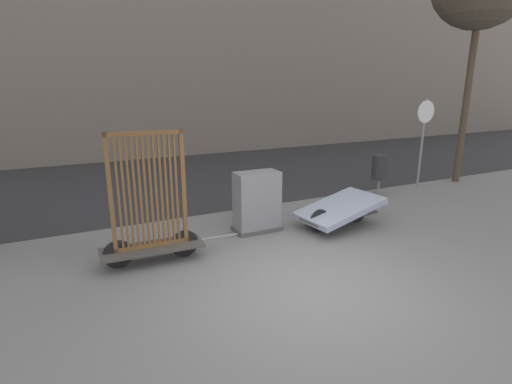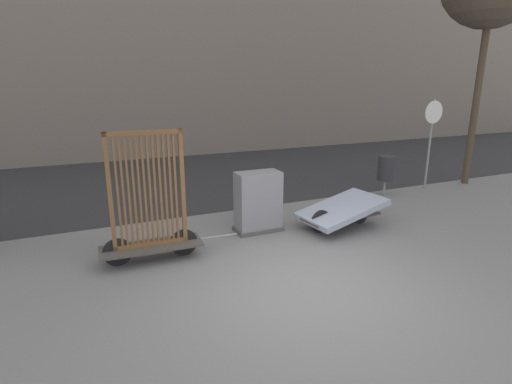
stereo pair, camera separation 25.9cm
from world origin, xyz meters
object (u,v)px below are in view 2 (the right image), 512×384
object	(u,v)px
bike_cart_with_bedframe	(150,216)
bike_cart_with_mattress	(342,210)
trash_bin	(386,168)
utility_cabinet	(258,204)
sign_post	(431,130)

from	to	relation	value
bike_cart_with_bedframe	bike_cart_with_mattress	bearing A→B (deg)	1.78
bike_cart_with_bedframe	trash_bin	distance (m)	6.81
bike_cart_with_bedframe	trash_bin	size ratio (longest dim) A/B	2.26
bike_cart_with_bedframe	trash_bin	xyz separation A→B (m)	(6.59, 1.70, -0.08)
utility_cabinet	trash_bin	world-z (taller)	utility_cabinet
utility_cabinet	trash_bin	distance (m)	4.47
trash_bin	sign_post	xyz separation A→B (m)	(1.50, -0.01, 0.97)
bike_cart_with_bedframe	bike_cart_with_mattress	world-z (taller)	bike_cart_with_bedframe
sign_post	bike_cart_with_mattress	bearing A→B (deg)	-157.79
bike_cart_with_bedframe	trash_bin	bearing A→B (deg)	16.27
bike_cart_with_mattress	trash_bin	distance (m)	3.17
trash_bin	bike_cart_with_bedframe	bearing A→B (deg)	-165.50
trash_bin	sign_post	bearing A→B (deg)	-0.35
bike_cart_with_mattress	trash_bin	xyz separation A→B (m)	(2.65, 1.70, 0.34)
utility_cabinet	sign_post	xyz separation A→B (m)	(5.82, 1.12, 1.12)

